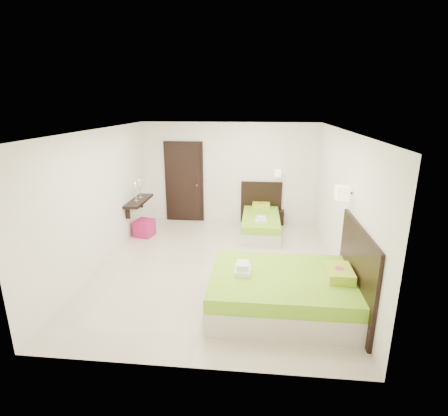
# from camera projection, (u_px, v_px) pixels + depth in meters

# --- Properties ---
(floor) EXTENTS (5.50, 5.50, 0.00)m
(floor) POSITION_uv_depth(u_px,v_px,m) (217.00, 266.00, 6.82)
(floor) COLOR beige
(floor) RESTS_ON ground
(bed_single) EXTENTS (1.06, 1.77, 1.46)m
(bed_single) POSITION_uv_depth(u_px,v_px,m) (261.00, 222.00, 8.51)
(bed_single) COLOR beige
(bed_single) RESTS_ON ground
(bed_double) EXTENTS (2.19, 1.86, 1.81)m
(bed_double) POSITION_uv_depth(u_px,v_px,m) (287.00, 290.00, 5.33)
(bed_double) COLOR beige
(bed_double) RESTS_ON ground
(nightstand) EXTENTS (0.45, 0.40, 0.37)m
(nightstand) POSITION_uv_depth(u_px,v_px,m) (276.00, 216.00, 9.23)
(nightstand) COLOR black
(nightstand) RESTS_ON ground
(ottoman) EXTENTS (0.48, 0.48, 0.40)m
(ottoman) POSITION_uv_depth(u_px,v_px,m) (144.00, 228.00, 8.32)
(ottoman) COLOR #9E154E
(ottoman) RESTS_ON ground
(door) EXTENTS (1.02, 0.15, 2.14)m
(door) POSITION_uv_depth(u_px,v_px,m) (184.00, 182.00, 9.20)
(door) COLOR black
(door) RESTS_ON ground
(console_shelf) EXTENTS (0.35, 1.20, 0.78)m
(console_shelf) POSITION_uv_depth(u_px,v_px,m) (138.00, 201.00, 8.31)
(console_shelf) COLOR black
(console_shelf) RESTS_ON ground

